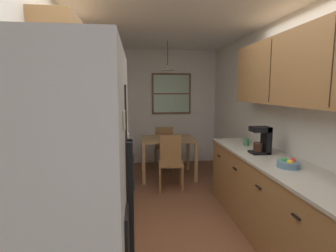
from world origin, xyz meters
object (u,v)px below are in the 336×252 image
Objects in this scene: microwave_over_range at (46,84)px; mug_by_coffeemaker at (247,142)px; fruit_bowl at (288,164)px; storage_canister at (82,165)px; dining_chair_near at (171,160)px; dining_chair_far at (164,145)px; coffee_maker at (262,139)px; dining_table at (168,144)px; trash_bin at (126,172)px.

microwave_over_range is 2.73m from mug_by_coffeemaker.
mug_by_coffeemaker is at bearing 88.89° from fruit_bowl.
microwave_over_range is 0.88m from storage_canister.
microwave_over_range is at bearing -115.68° from dining_chair_near.
coffee_maker is (0.92, -2.54, 0.57)m from dining_chair_far.
dining_table is 3.05× the size of coffee_maker.
fruit_bowl reaches higher than dining_table.
dining_chair_far is at bearing 90.56° from dining_table.
dining_chair_near is (-0.02, -0.61, -0.14)m from dining_table.
mug_by_coffeemaker is 1.05m from fruit_bowl.
mug_by_coffeemaker is at bearing -27.35° from trash_bin.
microwave_over_range is 1.73× the size of coffee_maker.
dining_chair_far is 4.11× the size of fruit_bowl.
dining_table is 2.69m from fruit_bowl.
microwave_over_range is at bearing -102.06° from storage_canister.
dining_chair_far reaches higher than dining_table.
coffee_maker is (1.69, -1.34, 0.76)m from trash_bin.
microwave_over_range reaches higher than storage_canister.
microwave_over_range is 4.00m from dining_chair_far.
dining_table is 1.03m from trash_bin.
fruit_bowl reaches higher than trash_bin.
mug_by_coffeemaker is at bearing 89.24° from coffee_maker.
mug_by_coffeemaker is (0.93, -2.07, 0.45)m from dining_chair_far.
coffee_maker is (0.92, -1.93, 0.43)m from dining_table.
trash_bin is 1.88× the size of coffee_maker.
dining_table is 1.62× the size of trash_bin.
trash_bin is (-0.75, 0.02, -0.19)m from dining_chair_near.
dining_chair_near is 2.17m from fruit_bowl.
microwave_over_range is 0.63× the size of dining_chair_far.
dining_chair_far is 2.76m from coffee_maker.
fruit_bowl is at bearing -70.24° from dining_table.
dining_table is 4.56× the size of fruit_bowl.
storage_canister is at bearing -118.87° from dining_chair_near.
dining_chair_near reaches higher than trash_bin.
microwave_over_range is 2.59× the size of fruit_bowl.
dining_chair_near is 1.46× the size of trash_bin.
microwave_over_range is at bearing -166.36° from fruit_bowl.
dining_table is at bearing 87.99° from dining_chair_near.
trash_bin is 5.25× the size of mug_by_coffeemaker.
storage_canister is 1.98m from fruit_bowl.
microwave_over_range reaches higher than dining_table.
coffee_maker is 0.48m from mug_by_coffeemaker.
mug_by_coffeemaker is (0.92, -1.47, 0.31)m from dining_table.
microwave_over_range is 2.94m from dining_chair_near.
dining_chair_near is 1.35m from mug_by_coffeemaker.
microwave_over_range reaches higher than dining_chair_far.
dining_chair_far is 1.46× the size of trash_bin.
mug_by_coffeemaker reaches higher than dining_chair_far.
mug_by_coffeemaker is at bearing 27.78° from storage_canister.
storage_canister reaches higher than mug_by_coffeemaker.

